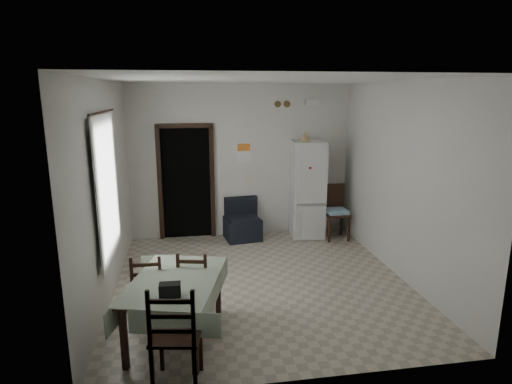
{
  "coord_description": "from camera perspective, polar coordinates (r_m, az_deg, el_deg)",
  "views": [
    {
      "loc": [
        -1.03,
        -5.77,
        2.73
      ],
      "look_at": [
        0.0,
        0.5,
        1.25
      ],
      "focal_mm": 30.0,
      "sensor_mm": 36.0,
      "label": 1
    }
  ],
  "objects": [
    {
      "name": "curtain",
      "position": [
        5.78,
        -19.18,
        0.6
      ],
      "size": [
        0.02,
        1.45,
        1.85
      ],
      "primitive_type": "cube",
      "color": "white",
      "rests_on": "ground"
    },
    {
      "name": "corner_chair",
      "position": [
        8.24,
        10.63,
        -2.7
      ],
      "size": [
        0.46,
        0.46,
        1.03
      ],
      "primitive_type": null,
      "rotation": [
        0.0,
        0.0,
        0.02
      ],
      "color": "black",
      "rests_on": "ground"
    },
    {
      "name": "wall_front",
      "position": [
        3.89,
        6.64,
        -6.21
      ],
      "size": [
        4.2,
        0.02,
        2.9
      ],
      "primitive_type": null,
      "color": "silver",
      "rests_on": "ground"
    },
    {
      "name": "calendar",
      "position": [
        8.16,
        -1.64,
        5.28
      ],
      "size": [
        0.28,
        0.02,
        0.4
      ],
      "primitive_type": "cube",
      "color": "white",
      "rests_on": "ground"
    },
    {
      "name": "ceiling",
      "position": [
        5.86,
        0.82,
        14.77
      ],
      "size": [
        4.2,
        4.5,
        0.02
      ],
      "primitive_type": null,
      "color": "white",
      "rests_on": "ground"
    },
    {
      "name": "ground",
      "position": [
        6.47,
        0.74,
        -11.86
      ],
      "size": [
        4.5,
        4.5,
        0.0
      ],
      "primitive_type": "plane",
      "color": "#B5A994",
      "rests_on": "ground"
    },
    {
      "name": "vent_right",
      "position": [
        8.23,
        4.17,
        11.61
      ],
      "size": [
        0.12,
        0.03,
        0.12
      ],
      "primitive_type": "cylinder",
      "rotation": [
        1.57,
        0.0,
        0.0
      ],
      "color": "#523D20",
      "rests_on": "ground"
    },
    {
      "name": "fridge",
      "position": [
        8.23,
        6.84,
        0.34
      ],
      "size": [
        0.65,
        0.65,
        1.85
      ],
      "primitive_type": null,
      "rotation": [
        0.0,
        0.0,
        -0.08
      ],
      "color": "silver",
      "rests_on": "ground"
    },
    {
      "name": "wall_back",
      "position": [
        8.19,
        -2.0,
        4.11
      ],
      "size": [
        4.2,
        0.02,
        2.9
      ],
      "primitive_type": null,
      "color": "silver",
      "rests_on": "ground"
    },
    {
      "name": "navy_seat",
      "position": [
        8.11,
        -1.82,
        -3.69
      ],
      "size": [
        0.72,
        0.7,
        0.77
      ],
      "primitive_type": null,
      "rotation": [
        0.0,
        0.0,
        0.14
      ],
      "color": "black",
      "rests_on": "ground"
    },
    {
      "name": "tan_cone",
      "position": [
        8.06,
        6.61,
        7.37
      ],
      "size": [
        0.24,
        0.24,
        0.17
      ],
      "primitive_type": "cone",
      "rotation": [
        0.0,
        0.0,
        -0.13
      ],
      "color": "tan",
      "rests_on": "fridge"
    },
    {
      "name": "vent_left",
      "position": [
        8.19,
        2.92,
        11.62
      ],
      "size": [
        0.12,
        0.03,
        0.12
      ],
      "primitive_type": "cylinder",
      "rotation": [
        1.57,
        0.0,
        0.0
      ],
      "color": "#523D20",
      "rests_on": "ground"
    },
    {
      "name": "dining_table",
      "position": [
        5.05,
        -10.58,
        -15.12
      ],
      "size": [
        1.25,
        1.58,
        0.72
      ],
      "primitive_type": null,
      "rotation": [
        0.0,
        0.0,
        -0.27
      ],
      "color": "#96A78F",
      "rests_on": "ground"
    },
    {
      "name": "dining_chair_near_head",
      "position": [
        4.28,
        -10.58,
        -18.0
      ],
      "size": [
        0.52,
        0.52,
        1.07
      ],
      "primitive_type": null,
      "rotation": [
        0.0,
        0.0,
        2.98
      ],
      "color": "black",
      "rests_on": "ground"
    },
    {
      "name": "doorway",
      "position": [
        8.39,
        -9.29,
        1.46
      ],
      "size": [
        1.06,
        0.52,
        2.22
      ],
      "color": "black",
      "rests_on": "ground"
    },
    {
      "name": "black_bag",
      "position": [
        4.5,
        -11.41,
        -12.68
      ],
      "size": [
        0.22,
        0.13,
        0.14
      ],
      "primitive_type": "cube",
      "rotation": [
        0.0,
        0.0,
        -0.03
      ],
      "color": "black",
      "rests_on": "dining_table"
    },
    {
      "name": "dining_chair_far_left",
      "position": [
        5.46,
        -14.17,
        -12.13
      ],
      "size": [
        0.38,
        0.38,
        0.87
      ],
      "primitive_type": null,
      "rotation": [
        0.0,
        0.0,
        3.13
      ],
      "color": "black",
      "rests_on": "ground"
    },
    {
      "name": "wall_right",
      "position": [
        6.69,
        18.78,
        1.37
      ],
      "size": [
        0.02,
        4.5,
        2.9
      ],
      "primitive_type": null,
      "color": "silver",
      "rests_on": "ground"
    },
    {
      "name": "wall_left",
      "position": [
        6.01,
        -19.36,
        0.05
      ],
      "size": [
        0.02,
        4.5,
        2.9
      ],
      "primitive_type": null,
      "color": "silver",
      "rests_on": "ground"
    },
    {
      "name": "curtain_rod",
      "position": [
        5.66,
        -19.8,
        10.03
      ],
      "size": [
        0.02,
        1.6,
        0.02
      ],
      "primitive_type": "cylinder",
      "rotation": [
        1.57,
        0.0,
        0.0
      ],
      "color": "black",
      "rests_on": "ground"
    },
    {
      "name": "light_switch",
      "position": [
        8.26,
        -0.93,
        1.72
      ],
      "size": [
        0.08,
        0.02,
        0.12
      ],
      "primitive_type": "cube",
      "color": "beige",
      "rests_on": "ground"
    },
    {
      "name": "calendar_image",
      "position": [
        8.14,
        -1.64,
        5.98
      ],
      "size": [
        0.24,
        0.01,
        0.14
      ],
      "primitive_type": "cube",
      "color": "orange",
      "rests_on": "ground"
    },
    {
      "name": "window_recess",
      "position": [
        5.8,
        -20.24,
        0.56
      ],
      "size": [
        0.1,
        1.2,
        1.6
      ],
      "primitive_type": "cube",
      "color": "silver",
      "rests_on": "ground"
    },
    {
      "name": "dining_chair_far_right",
      "position": [
        5.43,
        -8.11,
        -11.96
      ],
      "size": [
        0.45,
        0.45,
        0.88
      ],
      "primitive_type": null,
      "rotation": [
        0.0,
        0.0,
        2.92
      ],
      "color": "black",
      "rests_on": "ground"
    },
    {
      "name": "emergency_light",
      "position": [
        8.33,
        7.43,
        11.76
      ],
      "size": [
        0.25,
        0.07,
        0.09
      ],
      "primitive_type": "cube",
      "color": "white",
      "rests_on": "ground"
    }
  ]
}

